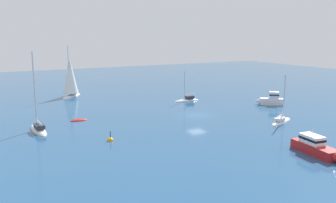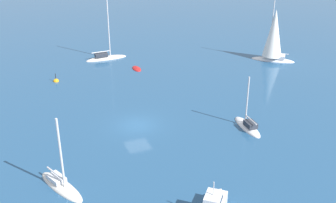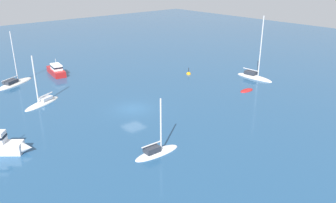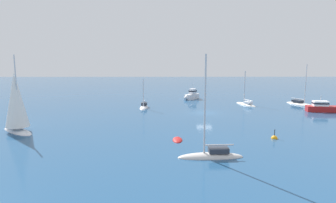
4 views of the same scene
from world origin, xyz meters
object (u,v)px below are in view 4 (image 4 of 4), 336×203
Objects in this scene: sailboat at (144,107)px; yacht at (16,104)px; sailboat_1 at (301,104)px; sailboat_2 at (246,104)px; launch at (191,95)px; channel_buoy at (274,139)px; powerboat at (324,107)px; ketch at (211,155)px; tender at (177,140)px.

yacht reaches higher than sailboat.
sailboat_1 is 10.66m from sailboat_2.
channel_buoy is at bearing 53.36° from launch.
launch is (21.50, -14.64, 0.10)m from powerboat.
launch is at bearing -77.14° from channel_buoy.
launch is at bearing -138.45° from sailboat_1.
ketch is at bearing 20.37° from sailboat.
ketch reaches higher than tender.
ketch is at bearing 37.62° from channel_buoy.
sailboat is 14.41m from launch.
sailboat_1 reaches higher than launch.
launch is at bearing 29.06° from sailboat_2.
yacht is at bearing 97.02° from sailboat_2.
sailboat_2 is at bearing 69.89° from yacht.
tender is 34.61m from sailboat_1.
sailboat_2 is (-9.98, 7.66, -0.66)m from launch.
launch is 12.60m from sailboat_2.
tender is 0.56× the size of launch.
powerboat is 47.75m from yacht.
powerboat reaches higher than channel_buoy.
tender is at bearing 2.82° from channel_buoy.
sailboat is 28.15m from ketch.
yacht is at bearing -156.11° from powerboat.
channel_buoy is at bearing 93.62° from tender.
tender is 1.67× the size of channel_buoy.
ketch reaches higher than yacht.
yacht is at bearing -0.63° from launch.
sailboat reaches higher than tender.
tender is at bearing 17.43° from sailboat.
ketch reaches higher than sailboat_1.
ketch is (-8.34, 26.89, 0.08)m from sailboat.
sailboat is at bearing -1.17° from launch.
yacht reaches higher than sailboat_1.
ketch is (21.87, 29.96, 0.10)m from sailboat_1.
ketch is at bearing -126.83° from powerboat.
sailboat is 0.57× the size of ketch.
yacht is (20.09, -3.93, 3.54)m from tender.
sailboat is 0.87× the size of powerboat.
sailboat_2 is (-19.55, -3.10, 0.02)m from sailboat.
sailboat_1 is 0.82× the size of yacht.
ketch reaches higher than sailboat_2.
yacht is at bearing -6.13° from channel_buoy.
sailboat_1 is at bearing 98.94° from sailboat.
channel_buoy is (-11.34, -0.56, 0.01)m from tender.
sailboat reaches higher than launch.
yacht is 6.84× the size of channel_buoy.
tender is 27.98m from sailboat_2.
yacht is 31.81m from channel_buoy.
tender is at bearing 126.05° from sailboat_2.
sailboat is (5.35, -21.01, 0.15)m from tender.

